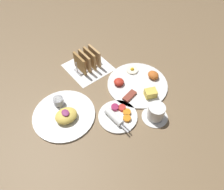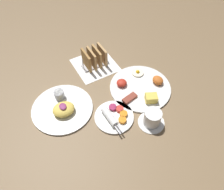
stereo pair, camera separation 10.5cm
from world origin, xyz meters
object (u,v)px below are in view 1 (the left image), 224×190
plate_condiments (118,116)px  coffee_cup (156,113)px  toast_rack (87,60)px  plate_breakfast (138,84)px  plate_foreground (64,114)px

plate_condiments → coffee_cup: (0.11, 0.13, 0.02)m
plate_condiments → toast_rack: toast_rack is taller
plate_breakfast → coffee_cup: size_ratio=2.58×
plate_foreground → toast_rack: bearing=125.6°
plate_breakfast → toast_rack: (-0.27, -0.12, 0.04)m
toast_rack → coffee_cup: (0.46, 0.05, -0.02)m
coffee_cup → plate_breakfast: bearing=158.7°
plate_condiments → plate_foreground: plate_foreground is taller
plate_breakfast → coffee_cup: coffee_cup is taller
toast_rack → plate_foreground: bearing=-54.4°
toast_rack → coffee_cup: 0.46m
plate_condiments → coffee_cup: coffee_cup is taller
plate_breakfast → toast_rack: bearing=-155.3°
plate_foreground → coffee_cup: 0.42m
plate_condiments → plate_foreground: bearing=-131.0°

